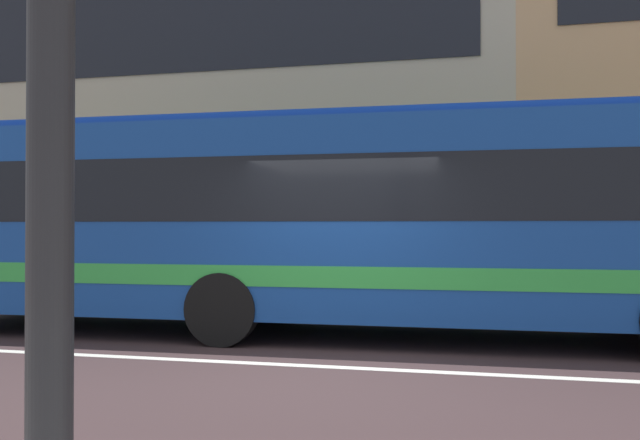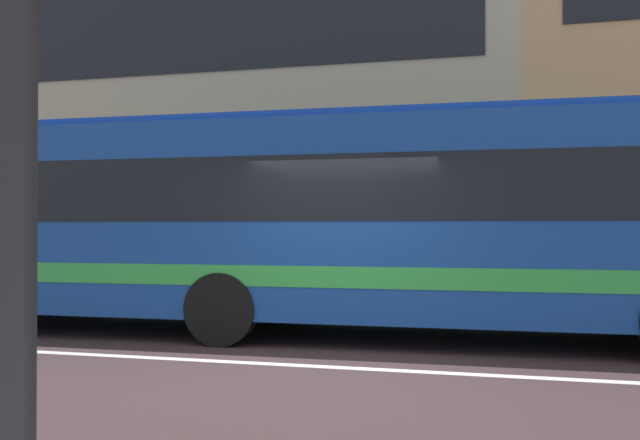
% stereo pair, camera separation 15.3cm
% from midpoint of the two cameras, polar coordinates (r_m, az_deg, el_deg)
% --- Properties ---
extents(ground_plane, '(160.00, 160.00, 0.00)m').
position_cam_midpoint_polar(ground_plane, '(7.69, -0.06, -12.75)').
color(ground_plane, '#3B2B2C').
extents(lane_centre_line, '(60.00, 0.16, 0.01)m').
position_cam_midpoint_polar(lane_centre_line, '(7.69, -0.06, -12.72)').
color(lane_centre_line, silver).
rests_on(lane_centre_line, ground_plane).
extents(hedge_row_far, '(23.05, 1.10, 1.12)m').
position_cam_midpoint_polar(hedge_row_far, '(13.32, 1.18, -5.18)').
color(hedge_row_far, '#266329').
rests_on(hedge_row_far, ground_plane).
extents(apartment_block_left, '(20.51, 11.98, 12.01)m').
position_cam_midpoint_polar(apartment_block_left, '(24.31, -9.81, 9.77)').
color(apartment_block_left, '#B3A992').
rests_on(apartment_block_left, ground_plane).
extents(transit_bus, '(12.04, 2.87, 3.21)m').
position_cam_midpoint_polar(transit_bus, '(9.88, -2.53, 0.27)').
color(transit_bus, navy).
rests_on(transit_bus, ground_plane).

